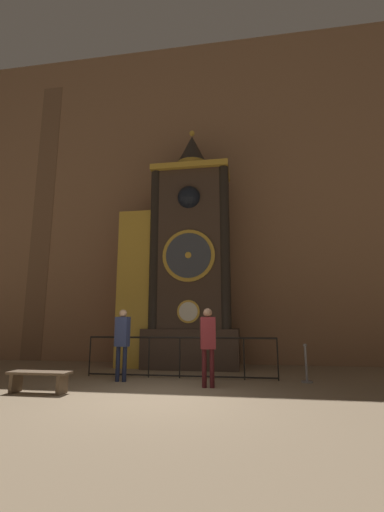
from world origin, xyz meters
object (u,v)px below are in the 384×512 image
at_px(visitor_near, 122,338).
at_px(stanchion_post, 306,370).
at_px(clock_tower, 181,264).
at_px(visitor_far, 208,339).
at_px(visitor_bench, 39,378).

relative_size(visitor_near, stanchion_post, 1.91).
distance_m(clock_tower, visitor_far, 4.32).
distance_m(clock_tower, visitor_near, 3.88).
xyz_separation_m(stanchion_post, visitor_bench, (-5.86, -2.24, 0.02)).
bearing_deg(visitor_near, clock_tower, 79.45).
bearing_deg(stanchion_post, visitor_far, -155.45).
height_order(visitor_near, visitor_far, same).
height_order(clock_tower, stanchion_post, clock_tower).
bearing_deg(visitor_bench, visitor_near, 53.14).
bearing_deg(visitor_near, visitor_bench, -118.44).
bearing_deg(stanchion_post, visitor_near, -172.53).
bearing_deg(clock_tower, visitor_far, -68.88).
distance_m(stanchion_post, visitor_bench, 6.28).
xyz_separation_m(visitor_far, stanchion_post, (2.36, 1.08, -0.79)).
bearing_deg(visitor_far, clock_tower, 97.46).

